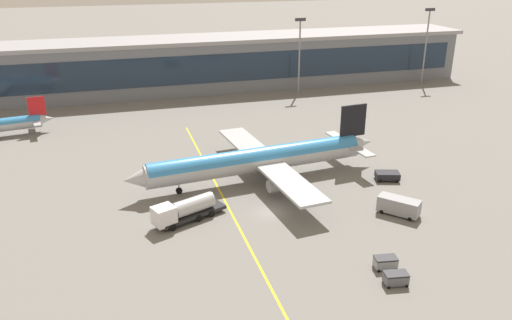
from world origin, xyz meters
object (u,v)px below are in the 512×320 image
(lavatory_truck, at_px, (400,206))
(baggage_cart_1, at_px, (385,262))
(pushback_tug, at_px, (388,175))
(baggage_cart_0, at_px, (396,278))
(fuel_tanker, at_px, (185,210))
(main_airliner, at_px, (259,159))

(lavatory_truck, height_order, baggage_cart_1, lavatory_truck)
(lavatory_truck, xyz_separation_m, pushback_tug, (4.62, 11.16, -0.57))
(pushback_tug, distance_m, baggage_cart_0, 29.17)
(lavatory_truck, distance_m, baggage_cart_1, 14.33)
(fuel_tanker, height_order, baggage_cart_0, fuel_tanker)
(fuel_tanker, bearing_deg, pushback_tug, 7.55)
(fuel_tanker, xyz_separation_m, baggage_cart_0, (20.36, -21.14, -0.96))
(main_airliner, relative_size, fuel_tanker, 3.97)
(fuel_tanker, bearing_deg, baggage_cart_0, -46.07)
(main_airliner, height_order, fuel_tanker, main_airliner)
(baggage_cart_0, bearing_deg, pushback_tug, 61.67)
(baggage_cart_0, xyz_separation_m, baggage_cart_1, (0.51, 3.16, 0.00))
(fuel_tanker, xyz_separation_m, pushback_tug, (34.20, 4.53, -0.90))
(main_airliner, xyz_separation_m, pushback_tug, (20.37, -5.91, -2.83))
(main_airliner, relative_size, baggage_cart_1, 15.19)
(fuel_tanker, distance_m, baggage_cart_0, 29.37)
(baggage_cart_0, distance_m, baggage_cart_1, 3.20)
(baggage_cart_0, bearing_deg, baggage_cart_1, 80.90)
(fuel_tanker, relative_size, baggage_cart_1, 3.82)
(fuel_tanker, relative_size, baggage_cart_0, 3.82)
(main_airliner, height_order, baggage_cart_1, main_airliner)
(fuel_tanker, distance_m, lavatory_truck, 30.32)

